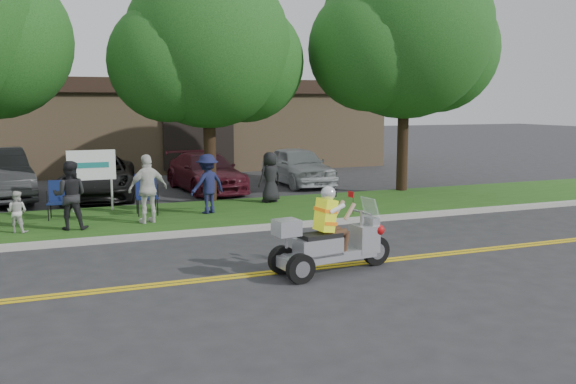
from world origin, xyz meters
name	(u,v)px	position (x,y,z in m)	size (l,w,h in m)	color
ground	(281,264)	(0.00, 0.00, 0.00)	(120.00, 120.00, 0.00)	#28282B
centerline_near	(293,272)	(0.00, -0.58, 0.01)	(60.00, 0.10, 0.01)	gold
centerline_far	(289,269)	(0.00, -0.42, 0.01)	(60.00, 0.10, 0.01)	gold
curb	(234,230)	(0.00, 3.05, 0.06)	(60.00, 0.25, 0.12)	#A8A89E
grass_verge	(211,214)	(0.00, 5.20, 0.06)	(60.00, 4.00, 0.10)	#1D4A13
commercial_building	(179,123)	(2.00, 18.98, 2.01)	(18.00, 8.20, 4.00)	#9E7F5B
tree_mid	(210,53)	(0.55, 7.23, 4.43)	(5.88, 4.80, 7.05)	#332114
tree_right	(407,40)	(7.06, 7.03, 5.03)	(6.86, 5.60, 8.07)	#332114
business_sign	(92,169)	(-2.90, 6.60, 1.26)	(1.25, 0.06, 1.75)	silver
trike_scooter	(329,243)	(0.59, -0.86, 0.55)	(2.39, 0.86, 1.56)	black
lawn_chair_a	(59,197)	(-3.77, 5.80, 0.64)	(0.58, 0.60, 0.96)	black
lawn_chair_b	(146,192)	(-1.62, 5.63, 0.69)	(0.58, 0.60, 1.05)	black
spectator_adult_mid	(70,195)	(-3.54, 4.29, 0.90)	(0.77, 0.60, 1.58)	black
spectator_adult_right	(148,189)	(-1.76, 4.40, 0.94)	(0.98, 0.41, 1.67)	silver
spectator_chair_a	(207,184)	(-0.10, 5.16, 0.89)	(1.01, 0.58, 1.56)	#171B41
spectator_chair_b	(270,177)	(2.05, 6.25, 0.84)	(0.72, 0.47, 1.48)	black
child_right	(17,212)	(-4.68, 4.36, 0.58)	(0.46, 0.36, 0.94)	silver
parked_car_mid	(99,177)	(-2.50, 9.63, 0.66)	(2.20, 4.76, 1.32)	black
parked_car_right	(206,172)	(1.03, 9.93, 0.65)	(1.81, 4.46, 1.29)	#4B111D
parked_car_far_right	(298,166)	(4.56, 10.18, 0.70)	(1.66, 4.11, 1.40)	silver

